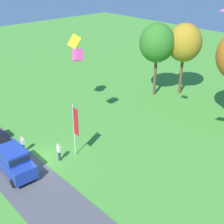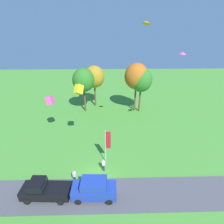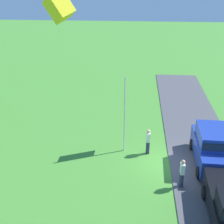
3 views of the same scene
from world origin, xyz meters
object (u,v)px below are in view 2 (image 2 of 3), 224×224
object	(u,v)px
car_suv_mid_row	(94,188)
kite_box_mid_center	(79,89)
person_watching_sky	(104,165)
tree_right_of_center	(94,77)
tree_lone_near	(136,76)
kite_delta_trailing_tail	(146,22)
kite_box_high_left	(50,100)
tree_center_back	(83,80)
person_beside_suv	(75,176)
kite_diamond_near_flag	(183,53)
tree_left_of_center	(141,80)
flag_banner	(107,142)
car_pickup_near_entrance	(44,189)

from	to	relation	value
car_suv_mid_row	kite_box_mid_center	xyz separation A→B (m)	(-2.10, 8.14, 7.94)
person_watching_sky	tree_right_of_center	xyz separation A→B (m)	(-2.23, 20.24, 5.79)
tree_right_of_center	tree_lone_near	xyz separation A→B (m)	(8.56, -2.67, 0.72)
tree_right_of_center	tree_lone_near	bearing A→B (deg)	-17.33
kite_box_mid_center	kite_delta_trailing_tail	size ratio (longest dim) A/B	1.15
tree_lone_near	kite_delta_trailing_tail	bearing A→B (deg)	-95.82
kite_box_high_left	tree_right_of_center	bearing A→B (deg)	62.98
kite_box_high_left	car_suv_mid_row	bearing A→B (deg)	-58.97
tree_center_back	kite_box_high_left	distance (m)	9.88
person_beside_suv	person_watching_sky	xyz separation A→B (m)	(3.30, 1.72, 0.00)
kite_box_high_left	kite_diamond_near_flag	world-z (taller)	kite_diamond_near_flag
person_beside_suv	kite_delta_trailing_tail	world-z (taller)	kite_delta_trailing_tail
person_watching_sky	kite_box_mid_center	distance (m)	9.91
tree_left_of_center	flag_banner	xyz separation A→B (m)	(-6.78, -15.63, -3.59)
person_watching_sky	kite_delta_trailing_tail	bearing A→B (deg)	48.71
person_watching_sky	tree_right_of_center	bearing A→B (deg)	96.28
tree_left_of_center	car_suv_mid_row	bearing A→B (deg)	-111.33
kite_box_mid_center	tree_left_of_center	bearing A→B (deg)	51.20
car_suv_mid_row	person_beside_suv	xyz separation A→B (m)	(-2.38, 2.02, -0.42)
tree_left_of_center	kite_box_mid_center	size ratio (longest dim) A/B	8.14
flag_banner	kite_box_high_left	bearing A→B (deg)	141.56
car_pickup_near_entrance	kite_diamond_near_flag	xyz separation A→B (m)	(16.35, 10.20, 12.13)
person_watching_sky	tree_lone_near	world-z (taller)	tree_lone_near
car_pickup_near_entrance	kite_diamond_near_flag	world-z (taller)	kite_diamond_near_flag
tree_right_of_center	kite_diamond_near_flag	size ratio (longest dim) A/B	9.05
tree_center_back	tree_lone_near	distance (m)	10.55
car_pickup_near_entrance	person_watching_sky	bearing A→B (deg)	30.65
tree_center_back	kite_diamond_near_flag	xyz separation A→B (m)	(14.44, -10.87, 6.50)
kite_delta_trailing_tail	car_suv_mid_row	bearing A→B (deg)	-122.24
person_beside_suv	flag_banner	size ratio (longest dim) A/B	0.34
tree_center_back	car_suv_mid_row	bearing A→B (deg)	-81.19
tree_right_of_center	kite_box_mid_center	bearing A→B (deg)	-92.84
tree_left_of_center	kite_diamond_near_flag	distance (m)	12.76
tree_left_of_center	tree_lone_near	bearing A→B (deg)	155.75
person_watching_sky	flag_banner	xyz separation A→B (m)	(0.47, 1.53, 2.29)
person_watching_sky	tree_right_of_center	distance (m)	21.17
car_pickup_near_entrance	kite_box_mid_center	distance (m)	11.83
tree_right_of_center	flag_banner	distance (m)	19.23
person_watching_sky	tree_left_of_center	world-z (taller)	tree_left_of_center
kite_diamond_near_flag	car_pickup_near_entrance	bearing A→B (deg)	-148.05
person_beside_suv	tree_right_of_center	bearing A→B (deg)	87.22
car_pickup_near_entrance	tree_center_back	size ratio (longest dim) A/B	0.56
tree_center_back	tree_right_of_center	size ratio (longest dim) A/B	1.01
flag_banner	car_suv_mid_row	bearing A→B (deg)	-104.73
car_pickup_near_entrance	tree_left_of_center	size ratio (longest dim) A/B	0.55
kite_delta_trailing_tail	kite_box_high_left	distance (m)	17.24
person_watching_sky	tree_center_back	size ratio (longest dim) A/B	0.19
kite_box_mid_center	car_pickup_near_entrance	bearing A→B (deg)	-111.10
tree_left_of_center	tree_center_back	bearing A→B (deg)	178.56
tree_left_of_center	flag_banner	size ratio (longest dim) A/B	1.83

